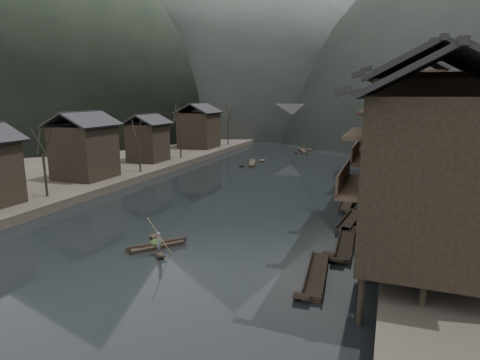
% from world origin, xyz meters
% --- Properties ---
extents(water, '(300.00, 300.00, 0.00)m').
position_xyz_m(water, '(0.00, 0.00, 0.00)').
color(water, black).
rests_on(water, ground).
extents(left_bank, '(40.00, 200.00, 1.20)m').
position_xyz_m(left_bank, '(-35.00, 40.00, 0.60)').
color(left_bank, '#2D2823').
rests_on(left_bank, ground).
extents(stilt_houses, '(9.00, 67.60, 16.67)m').
position_xyz_m(stilt_houses, '(17.28, 19.27, 8.93)').
color(stilt_houses, black).
rests_on(stilt_houses, ground).
extents(left_houses, '(8.10, 53.20, 8.73)m').
position_xyz_m(left_houses, '(-20.50, 20.12, 5.66)').
color(left_houses, black).
rests_on(left_houses, left_bank).
extents(bare_trees, '(3.85, 60.56, 7.71)m').
position_xyz_m(bare_trees, '(-17.00, 21.73, 6.32)').
color(bare_trees, black).
rests_on(bare_trees, left_bank).
extents(moored_sampans, '(2.93, 61.76, 0.47)m').
position_xyz_m(moored_sampans, '(12.11, 21.19, 0.20)').
color(moored_sampans, black).
rests_on(moored_sampans, water).
extents(midriver_boats, '(7.68, 22.95, 0.45)m').
position_xyz_m(midriver_boats, '(-3.77, 40.21, 0.20)').
color(midriver_boats, black).
rests_on(midriver_boats, water).
extents(stone_bridge, '(40.00, 6.00, 9.00)m').
position_xyz_m(stone_bridge, '(-0.00, 72.00, 5.11)').
color(stone_bridge, '#4C4C4F').
rests_on(stone_bridge, ground).
extents(hero_sampan, '(3.35, 3.94, 0.43)m').
position_xyz_m(hero_sampan, '(-0.70, -5.30, 0.20)').
color(hero_sampan, black).
rests_on(hero_sampan, water).
extents(cargo_heap, '(0.98, 1.28, 0.59)m').
position_xyz_m(cargo_heap, '(-0.83, -5.14, 0.72)').
color(cargo_heap, black).
rests_on(cargo_heap, hero_sampan).
extents(boatman, '(0.68, 0.67, 1.58)m').
position_xyz_m(boatman, '(0.26, -6.51, 1.22)').
color(boatman, '#505053').
rests_on(boatman, hero_sampan).
extents(bamboo_pole, '(0.75, 2.16, 3.59)m').
position_xyz_m(bamboo_pole, '(0.46, -6.51, 3.81)').
color(bamboo_pole, '#8C7A51').
rests_on(bamboo_pole, boatman).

